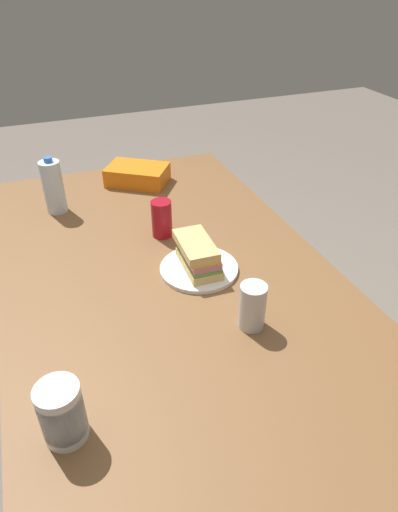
{
  "coord_description": "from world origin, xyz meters",
  "views": [
    {
      "loc": [
        -1.01,
        0.3,
        1.51
      ],
      "look_at": [
        -0.02,
        -0.09,
        0.79
      ],
      "focal_mm": 31.45,
      "sensor_mm": 36.0,
      "label": 1
    }
  ],
  "objects": [
    {
      "name": "ground_plane",
      "position": [
        0.0,
        0.0,
        0.0
      ],
      "size": [
        8.0,
        8.0,
        0.0
      ],
      "primitive_type": "plane",
      "color": "#70665B"
    },
    {
      "name": "chip_bag",
      "position": [
        0.62,
        -0.07,
        0.78
      ],
      "size": [
        0.25,
        0.27,
        0.07
      ],
      "primitive_type": "cube",
      "rotation": [
        0.0,
        0.0,
        0.97
      ],
      "color": "orange",
      "rests_on": "dining_table"
    },
    {
      "name": "sandwich",
      "position": [
        -0.02,
        -0.08,
        0.8
      ],
      "size": [
        0.19,
        0.1,
        0.08
      ],
      "color": "#DBB26B",
      "rests_on": "paper_plate"
    },
    {
      "name": "dining_table",
      "position": [
        0.0,
        0.0,
        0.65
      ],
      "size": [
        1.62,
        0.93,
        0.74
      ],
      "color": "brown",
      "rests_on": "ground_plane"
    },
    {
      "name": "water_bottle_tall",
      "position": [
        0.49,
        0.26,
        0.84
      ],
      "size": [
        0.07,
        0.07,
        0.2
      ],
      "color": "silver",
      "rests_on": "dining_table"
    },
    {
      "name": "plastic_cup_stack",
      "position": [
        -0.43,
        0.34,
        0.81
      ],
      "size": [
        0.08,
        0.08,
        0.13
      ],
      "color": "silver",
      "rests_on": "dining_table"
    },
    {
      "name": "paper_plate",
      "position": [
        -0.02,
        -0.09,
        0.75
      ],
      "size": [
        0.23,
        0.23,
        0.01
      ],
      "primitive_type": "cylinder",
      "color": "white",
      "rests_on": "dining_table"
    },
    {
      "name": "soda_can_red",
      "position": [
        0.2,
        -0.04,
        0.8
      ],
      "size": [
        0.07,
        0.07,
        0.12
      ],
      "primitive_type": "cylinder",
      "color": "maroon",
      "rests_on": "dining_table"
    },
    {
      "name": "soda_can_silver",
      "position": [
        -0.29,
        -0.12,
        0.8
      ],
      "size": [
        0.07,
        0.07,
        0.12
      ],
      "primitive_type": "cylinder",
      "color": "silver",
      "rests_on": "dining_table"
    }
  ]
}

